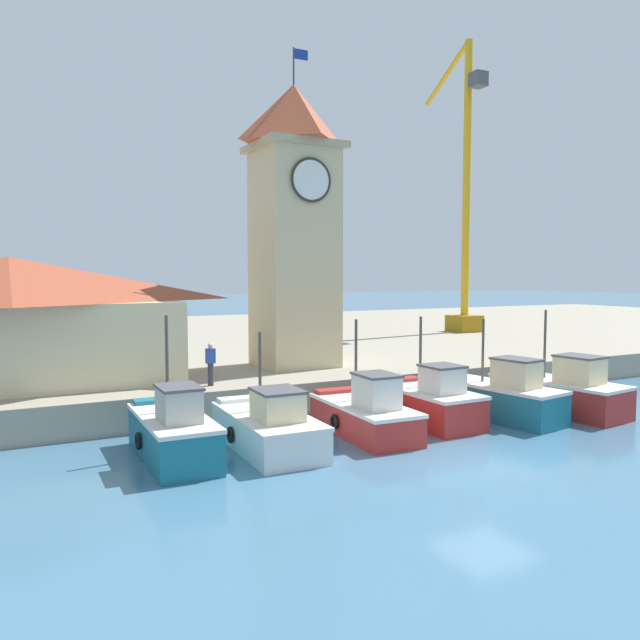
# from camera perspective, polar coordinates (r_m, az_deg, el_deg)

# --- Properties ---
(ground_plane) EXTENTS (300.00, 300.00, 0.00)m
(ground_plane) POSITION_cam_1_polar(r_m,az_deg,el_deg) (18.73, 14.87, -12.80)
(ground_plane) COLOR teal
(quay_wharf) EXTENTS (120.00, 40.00, 1.24)m
(quay_wharf) POSITION_cam_1_polar(r_m,az_deg,el_deg) (43.33, -11.00, -2.25)
(quay_wharf) COLOR #9E937F
(quay_wharf) RESTS_ON ground
(fishing_boat_far_left) EXTENTS (1.96, 4.75, 4.21)m
(fishing_boat_far_left) POSITION_cam_1_polar(r_m,az_deg,el_deg) (19.03, -13.28, -9.96)
(fishing_boat_far_left) COLOR #196B7F
(fishing_boat_far_left) RESTS_ON ground
(fishing_boat_left_outer) EXTENTS (2.34, 5.14, 3.61)m
(fishing_boat_left_outer) POSITION_cam_1_polar(r_m,az_deg,el_deg) (19.73, -4.78, -9.70)
(fishing_boat_left_outer) COLOR silver
(fishing_boat_left_outer) RESTS_ON ground
(fishing_boat_left_inner) EXTENTS (2.13, 4.90, 3.89)m
(fishing_boat_left_inner) POSITION_cam_1_polar(r_m,az_deg,el_deg) (21.33, 4.15, -8.54)
(fishing_boat_left_inner) COLOR #AD2823
(fishing_boat_left_inner) RESTS_ON ground
(fishing_boat_mid_left) EXTENTS (2.18, 4.31, 3.88)m
(fishing_boat_mid_left) POSITION_cam_1_polar(r_m,az_deg,el_deg) (23.14, 9.98, -7.43)
(fishing_boat_mid_left) COLOR #AD2823
(fishing_boat_mid_left) RESTS_ON ground
(fishing_boat_center) EXTENTS (2.61, 5.45, 3.72)m
(fishing_boat_center) POSITION_cam_1_polar(r_m,az_deg,el_deg) (24.63, 15.90, -6.75)
(fishing_boat_center) COLOR #196B7F
(fishing_boat_center) RESTS_ON ground
(fishing_boat_mid_right) EXTENTS (2.75, 5.48, 4.01)m
(fishing_boat_mid_right) POSITION_cam_1_polar(r_m,az_deg,el_deg) (26.38, 21.06, -6.16)
(fishing_boat_mid_right) COLOR #AD2823
(fishing_boat_mid_right) RESTS_ON ground
(clock_tower) EXTENTS (3.76, 3.76, 14.25)m
(clock_tower) POSITION_cam_1_polar(r_m,az_deg,el_deg) (28.59, -2.38, 9.19)
(clock_tower) COLOR beige
(clock_tower) RESTS_ON quay_wharf
(warehouse_left) EXTENTS (12.29, 6.43, 4.85)m
(warehouse_left) POSITION_cam_1_polar(r_m,az_deg,el_deg) (26.24, -26.44, 0.02)
(warehouse_left) COLOR beige
(warehouse_left) RESTS_ON quay_wharf
(port_crane_near) EXTENTS (2.10, 7.82, 20.90)m
(port_crane_near) POSITION_cam_1_polar(r_m,az_deg,el_deg) (46.96, 13.14, 8.97)
(port_crane_near) COLOR #976E11
(port_crane_near) RESTS_ON quay_wharf
(dock_worker_near_tower) EXTENTS (0.34, 0.22, 1.62)m
(dock_worker_near_tower) POSITION_cam_1_polar(r_m,az_deg,el_deg) (23.86, -9.98, -3.93)
(dock_worker_near_tower) COLOR #33333D
(dock_worker_near_tower) RESTS_ON quay_wharf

